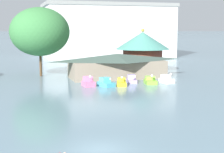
# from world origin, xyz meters

# --- Properties ---
(ground_plane) EXTENTS (2000.00, 2000.00, 0.00)m
(ground_plane) POSITION_xyz_m (0.00, 0.00, 0.00)
(ground_plane) COLOR slate
(pedal_boat_pink) EXTENTS (1.80, 2.36, 1.79)m
(pedal_boat_pink) POSITION_xyz_m (5.54, 27.56, 0.60)
(pedal_boat_pink) COLOR pink
(pedal_boat_pink) RESTS_ON ground
(pedal_boat_cyan) EXTENTS (2.36, 3.15, 1.38)m
(pedal_boat_cyan) POSITION_xyz_m (8.10, 26.78, 0.51)
(pedal_boat_cyan) COLOR #4CB7CC
(pedal_boat_cyan) RESTS_ON ground
(pedal_boat_yellow) EXTENTS (2.07, 3.03, 1.59)m
(pedal_boat_yellow) POSITION_xyz_m (10.57, 26.66, 0.47)
(pedal_boat_yellow) COLOR yellow
(pedal_boat_yellow) RESTS_ON ground
(pedal_boat_lavender) EXTENTS (1.94, 2.94, 1.35)m
(pedal_boat_lavender) POSITION_xyz_m (13.08, 28.97, 0.49)
(pedal_boat_lavender) COLOR #B299D8
(pedal_boat_lavender) RESTS_ON ground
(pedal_boat_lime) EXTENTS (2.25, 3.19, 1.63)m
(pedal_boat_lime) POSITION_xyz_m (15.50, 26.98, 0.48)
(pedal_boat_lime) COLOR #8CCC3F
(pedal_boat_lime) RESTS_ON ground
(pedal_boat_white) EXTENTS (1.93, 2.76, 1.72)m
(pedal_boat_white) POSITION_xyz_m (18.33, 26.99, 0.54)
(pedal_boat_white) COLOR white
(pedal_boat_white) RESTS_ON ground
(boathouse) EXTENTS (17.73, 8.13, 4.28)m
(boathouse) POSITION_xyz_m (12.45, 34.93, 2.24)
(boathouse) COLOR gray
(boathouse) RESTS_ON ground
(green_roof_pavilion) EXTENTS (10.85, 10.85, 8.69)m
(green_roof_pavilion) POSITION_xyz_m (20.15, 41.97, 4.61)
(green_roof_pavilion) COLOR brown
(green_roof_pavilion) RESTS_ON ground
(shoreline_tree_mid) EXTENTS (10.79, 10.79, 12.52)m
(shoreline_tree_mid) POSITION_xyz_m (-0.27, 41.07, 8.11)
(shoreline_tree_mid) COLOR brown
(shoreline_tree_mid) RESTS_ON ground
(background_building_block) EXTENTS (38.28, 19.39, 16.03)m
(background_building_block) POSITION_xyz_m (23.66, 79.43, 8.04)
(background_building_block) COLOR silver
(background_building_block) RESTS_ON ground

